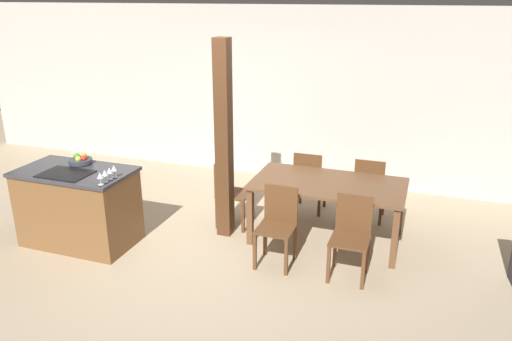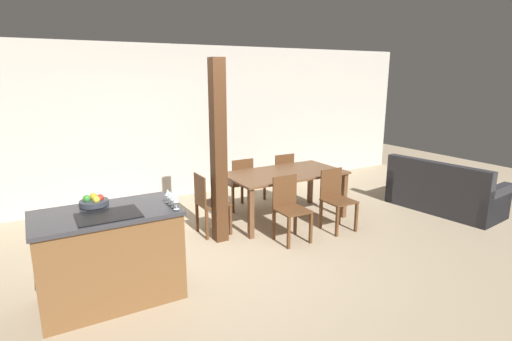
# 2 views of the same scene
# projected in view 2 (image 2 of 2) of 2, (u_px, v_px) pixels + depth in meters

# --- Properties ---
(ground_plane) EXTENTS (16.00, 16.00, 0.00)m
(ground_plane) POSITION_uv_depth(u_px,v_px,m) (223.00, 252.00, 5.06)
(ground_plane) COLOR tan
(wall_back) EXTENTS (11.20, 0.08, 2.70)m
(wall_back) POSITION_uv_depth(u_px,v_px,m) (157.00, 124.00, 6.96)
(wall_back) COLOR beige
(wall_back) RESTS_ON ground_plane
(kitchen_island) EXTENTS (1.34, 0.77, 0.93)m
(kitchen_island) POSITION_uv_depth(u_px,v_px,m) (110.00, 256.00, 3.91)
(kitchen_island) COLOR brown
(kitchen_island) RESTS_ON ground_plane
(fruit_bowl) EXTENTS (0.28, 0.28, 0.11)m
(fruit_bowl) POSITION_uv_depth(u_px,v_px,m) (94.00, 201.00, 3.94)
(fruit_bowl) COLOR #383D47
(fruit_bowl) RESTS_ON kitchen_island
(wine_glass_near) EXTENTS (0.07, 0.07, 0.14)m
(wine_glass_near) POSITION_uv_depth(u_px,v_px,m) (176.00, 199.00, 3.80)
(wine_glass_near) COLOR silver
(wine_glass_near) RESTS_ON kitchen_island
(wine_glass_middle) EXTENTS (0.07, 0.07, 0.14)m
(wine_glass_middle) POSITION_uv_depth(u_px,v_px,m) (173.00, 197.00, 3.87)
(wine_glass_middle) COLOR silver
(wine_glass_middle) RESTS_ON kitchen_island
(wine_glass_far) EXTENTS (0.07, 0.07, 0.14)m
(wine_glass_far) POSITION_uv_depth(u_px,v_px,m) (170.00, 195.00, 3.94)
(wine_glass_far) COLOR silver
(wine_glass_far) RESTS_ON kitchen_island
(wine_glass_end) EXTENTS (0.07, 0.07, 0.14)m
(wine_glass_end) POSITION_uv_depth(u_px,v_px,m) (168.00, 193.00, 4.01)
(wine_glass_end) COLOR silver
(wine_glass_end) RESTS_ON kitchen_island
(dining_table) EXTENTS (1.80, 0.99, 0.74)m
(dining_table) POSITION_uv_depth(u_px,v_px,m) (285.00, 178.00, 6.10)
(dining_table) COLOR brown
(dining_table) RESTS_ON ground_plane
(dining_chair_near_left) EXTENTS (0.40, 0.40, 0.87)m
(dining_chair_near_left) POSITION_uv_depth(u_px,v_px,m) (289.00, 207.00, 5.34)
(dining_chair_near_left) COLOR brown
(dining_chair_near_left) RESTS_ON ground_plane
(dining_chair_near_right) EXTENTS (0.40, 0.40, 0.87)m
(dining_chair_near_right) POSITION_uv_depth(u_px,v_px,m) (336.00, 198.00, 5.73)
(dining_chair_near_right) COLOR brown
(dining_chair_near_right) RESTS_ON ground_plane
(dining_chair_far_left) EXTENTS (0.40, 0.40, 0.87)m
(dining_chair_far_left) POSITION_uv_depth(u_px,v_px,m) (239.00, 182.00, 6.56)
(dining_chair_far_left) COLOR brown
(dining_chair_far_left) RESTS_ON ground_plane
(dining_chair_far_right) EXTENTS (0.40, 0.40, 0.87)m
(dining_chair_far_right) POSITION_uv_depth(u_px,v_px,m) (281.00, 176.00, 6.95)
(dining_chair_far_right) COLOR brown
(dining_chair_far_right) RESTS_ON ground_plane
(dining_chair_head_end) EXTENTS (0.40, 0.40, 0.87)m
(dining_chair_head_end) POSITION_uv_depth(u_px,v_px,m) (208.00, 203.00, 5.53)
(dining_chair_head_end) COLOR brown
(dining_chair_head_end) RESTS_ON ground_plane
(couch) EXTENTS (1.02, 1.79, 0.85)m
(couch) POSITION_uv_depth(u_px,v_px,m) (443.00, 194.00, 6.55)
(couch) COLOR #2D2D33
(couch) RESTS_ON ground_plane
(timber_post) EXTENTS (0.17, 0.17, 2.40)m
(timber_post) POSITION_uv_depth(u_px,v_px,m) (219.00, 153.00, 5.16)
(timber_post) COLOR #4C2D19
(timber_post) RESTS_ON ground_plane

